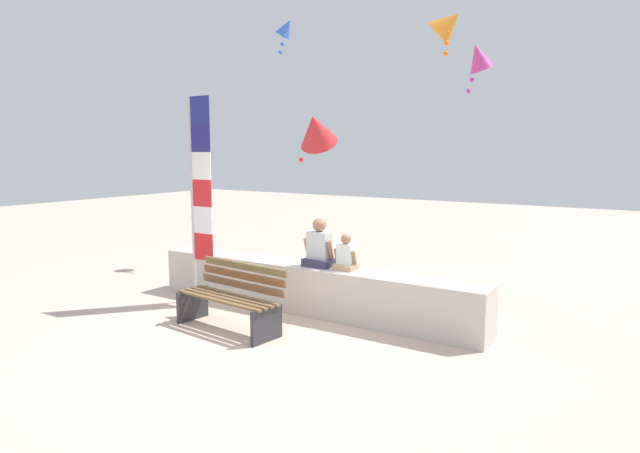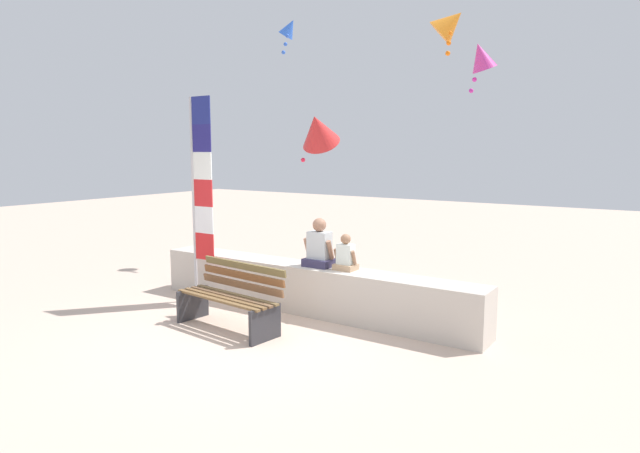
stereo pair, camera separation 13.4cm
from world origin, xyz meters
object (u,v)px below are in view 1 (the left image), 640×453
(park_bench, at_px, (232,299))
(kite_blue, at_px, (286,28))
(flag_banner, at_px, (199,187))
(person_child, at_px, (346,256))
(kite_red, at_px, (316,130))
(kite_magenta, at_px, (479,57))
(person_adult, at_px, (319,248))
(kite_orange, at_px, (448,24))

(park_bench, height_order, kite_blue, kite_blue)
(park_bench, bearing_deg, flag_banner, 150.82)
(person_child, bearing_deg, kite_red, 133.76)
(kite_magenta, bearing_deg, kite_blue, -179.07)
(person_adult, bearing_deg, kite_blue, 132.95)
(kite_blue, relative_size, kite_orange, 0.89)
(kite_orange, bearing_deg, person_child, -101.06)
(person_adult, height_order, kite_orange, kite_orange)
(flag_banner, bearing_deg, kite_blue, 102.81)
(person_child, bearing_deg, park_bench, -130.43)
(flag_banner, distance_m, kite_magenta, 5.23)
(kite_magenta, distance_m, kite_orange, 0.78)
(person_child, relative_size, kite_magenta, 0.60)
(kite_magenta, xyz_separation_m, kite_orange, (-0.42, -0.40, 0.53))
(park_bench, height_order, kite_magenta, kite_magenta)
(park_bench, height_order, kite_orange, kite_orange)
(kite_blue, bearing_deg, kite_orange, -5.28)
(park_bench, relative_size, flag_banner, 0.51)
(kite_magenta, height_order, kite_blue, kite_blue)
(park_bench, distance_m, flag_banner, 2.05)
(flag_banner, bearing_deg, person_adult, 15.83)
(kite_blue, bearing_deg, kite_red, -38.18)
(kite_orange, bearing_deg, flag_banner, -132.78)
(park_bench, relative_size, kite_blue, 2.01)
(park_bench, xyz_separation_m, kite_blue, (-2.06, 4.12, 4.52))
(flag_banner, xyz_separation_m, kite_red, (0.74, 2.21, 0.93))
(kite_blue, bearing_deg, person_adult, -47.05)
(park_bench, bearing_deg, kite_red, 100.38)
(person_child, bearing_deg, person_adult, -179.97)
(park_bench, xyz_separation_m, kite_magenta, (1.98, 4.19, 3.59))
(kite_blue, bearing_deg, kite_magenta, 0.93)
(flag_banner, xyz_separation_m, kite_blue, (-0.78, 3.41, 3.08))
(person_adult, height_order, flag_banner, flag_banner)
(kite_orange, bearing_deg, kite_blue, 174.72)
(person_adult, relative_size, person_child, 1.38)
(park_bench, distance_m, kite_orange, 5.81)
(park_bench, xyz_separation_m, kite_orange, (1.56, 3.79, 4.12))
(kite_red, height_order, kite_blue, kite_blue)
(park_bench, bearing_deg, kite_orange, 67.58)
(kite_red, relative_size, kite_blue, 1.23)
(person_child, distance_m, flag_banner, 2.58)
(person_child, xyz_separation_m, kite_orange, (0.50, 2.54, 3.61))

